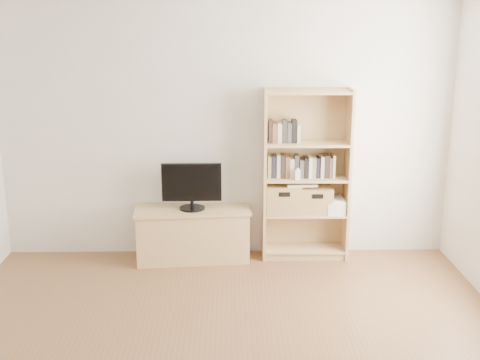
{
  "coord_description": "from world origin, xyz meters",
  "views": [
    {
      "loc": [
        0.03,
        -3.4,
        2.35
      ],
      "look_at": [
        0.13,
        1.9,
        0.93
      ],
      "focal_mm": 45.0,
      "sensor_mm": 36.0,
      "label": 1
    }
  ],
  "objects_px": {
    "laptop": "(301,184)",
    "television": "(192,187)",
    "bookshelf": "(306,175)",
    "basket_right": "(316,199)",
    "baby_monitor": "(298,175)",
    "tv_stand": "(193,235)",
    "basket_left": "(283,198)"
  },
  "relations": [
    {
      "from": "bookshelf",
      "to": "basket_right",
      "type": "xyz_separation_m",
      "value": [
        0.1,
        -0.01,
        -0.25
      ]
    },
    {
      "from": "tv_stand",
      "to": "baby_monitor",
      "type": "xyz_separation_m",
      "value": [
        1.04,
        -0.04,
        0.63
      ]
    },
    {
      "from": "baby_monitor",
      "to": "basket_right",
      "type": "relative_size",
      "value": 0.31
    },
    {
      "from": "television",
      "to": "basket_right",
      "type": "bearing_deg",
      "value": 1.69
    },
    {
      "from": "television",
      "to": "baby_monitor",
      "type": "bearing_deg",
      "value": -2.76
    },
    {
      "from": "basket_left",
      "to": "basket_right",
      "type": "relative_size",
      "value": 1.09
    },
    {
      "from": "tv_stand",
      "to": "bookshelf",
      "type": "bearing_deg",
      "value": -2.16
    },
    {
      "from": "tv_stand",
      "to": "baby_monitor",
      "type": "height_order",
      "value": "baby_monitor"
    },
    {
      "from": "basket_left",
      "to": "basket_right",
      "type": "distance_m",
      "value": 0.33
    },
    {
      "from": "bookshelf",
      "to": "laptop",
      "type": "xyz_separation_m",
      "value": [
        -0.05,
        -0.01,
        -0.08
      ]
    },
    {
      "from": "baby_monitor",
      "to": "tv_stand",
      "type": "bearing_deg",
      "value": 174.41
    },
    {
      "from": "television",
      "to": "basket_right",
      "type": "height_order",
      "value": "television"
    },
    {
      "from": "tv_stand",
      "to": "baby_monitor",
      "type": "relative_size",
      "value": 11.35
    },
    {
      "from": "television",
      "to": "baby_monitor",
      "type": "distance_m",
      "value": 1.04
    },
    {
      "from": "laptop",
      "to": "television",
      "type": "bearing_deg",
      "value": 179.58
    },
    {
      "from": "television",
      "to": "baby_monitor",
      "type": "relative_size",
      "value": 6.03
    },
    {
      "from": "basket_left",
      "to": "laptop",
      "type": "height_order",
      "value": "laptop"
    },
    {
      "from": "bookshelf",
      "to": "basket_left",
      "type": "bearing_deg",
      "value": -178.81
    },
    {
      "from": "television",
      "to": "basket_right",
      "type": "xyz_separation_m",
      "value": [
        1.24,
        0.05,
        -0.15
      ]
    },
    {
      "from": "basket_right",
      "to": "laptop",
      "type": "bearing_deg",
      "value": -177.8
    },
    {
      "from": "basket_right",
      "to": "laptop",
      "type": "distance_m",
      "value": 0.23
    },
    {
      "from": "tv_stand",
      "to": "television",
      "type": "distance_m",
      "value": 0.51
    },
    {
      "from": "bookshelf",
      "to": "television",
      "type": "xyz_separation_m",
      "value": [
        -1.13,
        -0.05,
        -0.1
      ]
    },
    {
      "from": "basket_right",
      "to": "laptop",
      "type": "height_order",
      "value": "laptop"
    },
    {
      "from": "tv_stand",
      "to": "laptop",
      "type": "bearing_deg",
      "value": -2.5
    },
    {
      "from": "basket_left",
      "to": "laptop",
      "type": "bearing_deg",
      "value": -3.27
    },
    {
      "from": "bookshelf",
      "to": "baby_monitor",
      "type": "bearing_deg",
      "value": -135.0
    },
    {
      "from": "television",
      "to": "laptop",
      "type": "bearing_deg",
      "value": 1.85
    },
    {
      "from": "tv_stand",
      "to": "basket_right",
      "type": "distance_m",
      "value": 1.29
    },
    {
      "from": "bookshelf",
      "to": "television",
      "type": "relative_size",
      "value": 2.92
    },
    {
      "from": "bookshelf",
      "to": "baby_monitor",
      "type": "height_order",
      "value": "bookshelf"
    },
    {
      "from": "tv_stand",
      "to": "laptop",
      "type": "distance_m",
      "value": 1.2
    }
  ]
}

